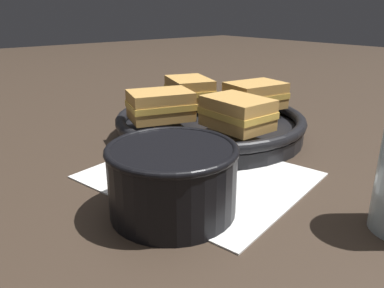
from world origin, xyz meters
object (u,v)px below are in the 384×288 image
object	(u,v)px
soup_bowl	(172,175)
sandwich_near_left	(255,95)
spoon	(206,183)
skillet	(210,124)
sandwich_far_left	(160,105)
sandwich_far_right	(237,113)
sandwich_near_right	(189,90)

from	to	relation	value
soup_bowl	sandwich_near_left	distance (m)	0.33
soup_bowl	spoon	size ratio (longest dim) A/B	1.01
sandwich_near_left	skillet	bearing A→B (deg)	-106.98
soup_bowl	skillet	size ratio (longest dim) A/B	0.36
spoon	sandwich_far_left	distance (m)	0.19
sandwich_near_left	sandwich_far_right	bearing A→B (deg)	-60.72
skillet	sandwich_far_right	bearing A→B (deg)	-16.29
skillet	sandwich_near_left	size ratio (longest dim) A/B	3.60
spoon	sandwich_near_right	size ratio (longest dim) A/B	1.18
sandwich_near_right	soup_bowl	bearing A→B (deg)	-42.20
soup_bowl	sandwich_near_left	bearing A→B (deg)	116.04
sandwich_near_left	soup_bowl	bearing A→B (deg)	-63.96
sandwich_far_right	skillet	bearing A→B (deg)	163.71
soup_bowl	skillet	world-z (taller)	soup_bowl
soup_bowl	skillet	distance (m)	0.27
spoon	sandwich_far_left	bearing A→B (deg)	-174.93
sandwich_near_right	sandwich_far_left	distance (m)	0.13
soup_bowl	sandwich_near_right	distance (m)	0.35
sandwich_near_right	sandwich_far_right	bearing A→B (deg)	-15.72
soup_bowl	skillet	bearing A→B (deg)	129.17
sandwich_near_left	sandwich_far_left	bearing A→B (deg)	-105.72
sandwich_near_left	spoon	bearing A→B (deg)	-61.30
spoon	sandwich_far_right	world-z (taller)	sandwich_far_right
skillet	sandwich_near_right	bearing A→B (deg)	164.88
skillet	sandwich_far_right	world-z (taller)	sandwich_far_right
soup_bowl	sandwich_far_right	size ratio (longest dim) A/B	1.38
soup_bowl	sandwich_near_left	xyz separation A→B (m)	(-0.14, 0.29, 0.02)
sandwich_near_right	sandwich_far_right	distance (m)	0.18
soup_bowl	sandwich_far_right	bearing A→B (deg)	113.96
skillet	sandwich_near_left	distance (m)	0.10
spoon	sandwich_near_left	distance (m)	0.27
spoon	sandwich_far_right	bearing A→B (deg)	140.92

